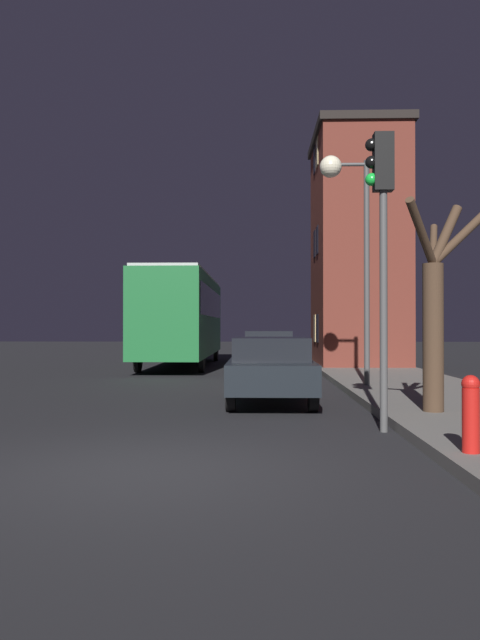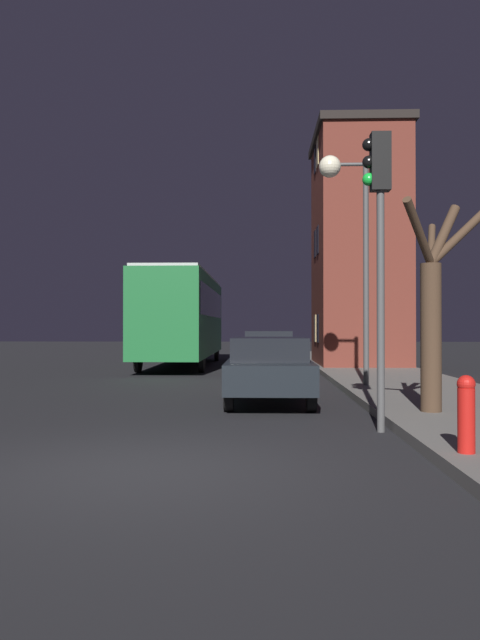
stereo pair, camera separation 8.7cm
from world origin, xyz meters
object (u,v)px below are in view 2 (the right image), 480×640
streetlamp (344,207)px  traffic_light (379,218)px  bare_tree (433,310)px  fire_hydrant (466,412)px  bus (183,313)px  car_mid_lane (268,352)px  car_near_lane (269,368)px

streetlamp → traffic_light: 6.20m
bare_tree → fire_hydrant: (-0.60, -3.57, -1.28)m
streetlamp → bus: bearing=118.0°
traffic_light → car_mid_lane: size_ratio=1.16×
bus → car_near_lane: bus is taller
streetlamp → car_mid_lane: streetlamp is taller
bus → streetlamp: bearing=-62.0°
traffic_light → fire_hydrant: 3.62m
streetlamp → car_near_lane: bearing=-127.9°
streetlamp → fire_hydrant: (0.29, -8.41, -4.01)m
fire_hydrant → streetlamp: bearing=91.9°
streetlamp → car_near_lane: 5.00m
streetlamp → traffic_light: (-0.28, -6.04, -1.34)m
traffic_light → bare_tree: traffic_light is taller
fire_hydrant → traffic_light: bearing=103.4°
bare_tree → traffic_light: bearing=-134.3°
traffic_light → streetlamp: bearing=87.4°
traffic_light → car_near_lane: bearing=114.8°
traffic_light → fire_hydrant: (0.56, -2.37, -2.67)m
bus → car_mid_lane: size_ratio=2.86×
traffic_light → fire_hydrant: bearing=-76.6°
car_near_lane → bus: bearing=105.2°
bus → car_near_lane: 13.04m
car_mid_lane → bare_tree: bearing=-75.3°
bare_tree → car_mid_lane: bearing=104.7°
car_near_lane → car_mid_lane: car_mid_lane is taller
streetlamp → traffic_light: bearing=-92.6°
traffic_light → bare_tree: size_ratio=1.27×
streetlamp → car_mid_lane: 7.02m
car_near_lane → fire_hydrant: car_near_lane is taller
streetlamp → fire_hydrant: size_ratio=6.40×
bare_tree → car_near_lane: bare_tree is taller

